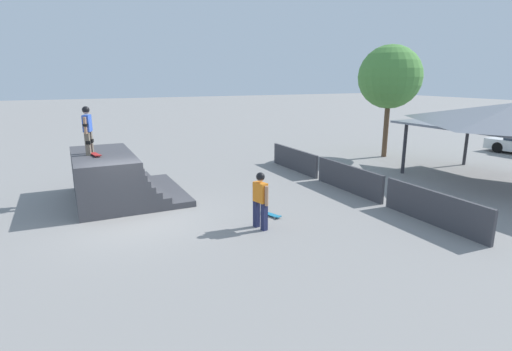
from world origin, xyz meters
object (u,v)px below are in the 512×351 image
(skateboard_on_ground, at_px, (271,215))
(bystander_walking, at_px, (260,196))
(skater_on_deck, at_px, (88,127))
(skateboard_on_deck, at_px, (96,154))
(tree_beside_pavilion, at_px, (390,77))

(skateboard_on_ground, bearing_deg, bystander_walking, -63.19)
(bystander_walking, distance_m, skateboard_on_ground, 1.49)
(skater_on_deck, distance_m, skateboard_on_deck, 1.03)
(skater_on_deck, height_order, tree_beside_pavilion, tree_beside_pavilion)
(skateboard_on_deck, relative_size, tree_beside_pavilion, 0.13)
(skater_on_deck, xyz_separation_m, bystander_walking, (5.13, 4.27, -1.71))
(skateboard_on_ground, bearing_deg, skater_on_deck, -148.34)
(skater_on_deck, distance_m, skateboard_on_ground, 7.19)
(skateboard_on_deck, xyz_separation_m, skateboard_on_ground, (3.91, 4.92, -1.75))
(skateboard_on_deck, bearing_deg, skater_on_deck, -170.84)
(skateboard_on_deck, xyz_separation_m, bystander_walking, (4.70, 4.12, -0.79))
(bystander_walking, bearing_deg, tree_beside_pavilion, -71.57)
(skater_on_deck, bearing_deg, bystander_walking, 57.47)
(skateboard_on_deck, relative_size, bystander_walking, 0.47)
(skater_on_deck, distance_m, tree_beside_pavilion, 15.88)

